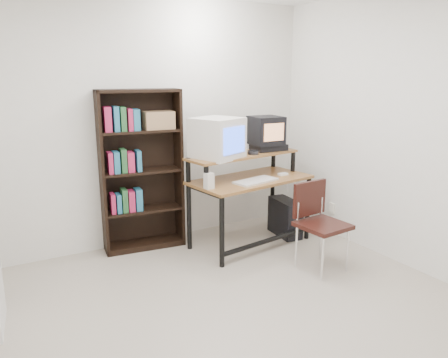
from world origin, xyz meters
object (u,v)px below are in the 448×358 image
computer_desk (249,181)px  school_chair (318,217)px  crt_tv (266,130)px  pc_tower (285,217)px  bookshelf (141,168)px  crt_monitor (217,138)px

computer_desk → school_chair: bearing=-82.9°
crt_tv → school_chair: crt_tv is taller
pc_tower → school_chair: size_ratio=0.54×
school_chair → bookshelf: 1.86m
bookshelf → pc_tower: bearing=-11.5°
pc_tower → school_chair: (-0.27, -0.83, 0.30)m
pc_tower → school_chair: 0.92m
bookshelf → crt_monitor: bearing=-24.7°
computer_desk → pc_tower: 0.69m
computer_desk → crt_monitor: bearing=159.4°
crt_tv → pc_tower: (0.18, -0.16, -0.99)m
crt_monitor → school_chair: (0.57, -0.92, -0.67)m
computer_desk → bookshelf: bearing=146.5°
crt_monitor → crt_tv: (0.66, 0.08, 0.03)m
computer_desk → bookshelf: 1.15m
school_chair → bookshelf: (-1.25, 1.33, 0.35)m
pc_tower → crt_tv: bearing=143.9°
school_chair → crt_tv: bearing=80.5°
school_chair → computer_desk: bearing=100.6°
crt_tv → school_chair: bearing=-91.7°
computer_desk → crt_monitor: size_ratio=2.42×
crt_monitor → school_chair: crt_monitor is taller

